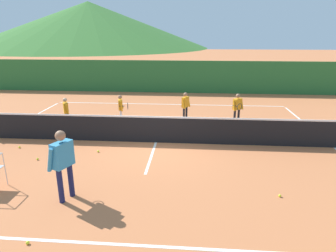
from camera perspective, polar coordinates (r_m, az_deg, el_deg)
ground_plane at (r=10.63m, az=-2.33°, el=-3.18°), size 120.00×120.00×0.00m
line_baseline_near at (r=6.00m, az=-8.88°, el=-21.61°), size 12.31×0.08×0.01m
line_baseline_far at (r=16.22m, az=0.13°, el=4.20°), size 12.31×0.08×0.01m
line_sideline_east at (r=11.65m, az=29.37°, el=-3.62°), size 0.08×11.23×0.01m
line_service_center at (r=10.63m, az=-2.33°, el=-3.16°), size 0.08×5.03×0.01m
tennis_net at (r=10.46m, az=-2.37°, el=-0.62°), size 12.66×0.08×1.05m
instructor at (r=7.18m, az=-19.58°, el=-6.00°), size 0.50×0.85×1.70m
student_0 at (r=12.81m, az=-19.03°, el=2.97°), size 0.36×0.50×1.24m
student_1 at (r=12.80m, az=-9.06°, el=3.73°), size 0.52×0.54×1.23m
student_2 at (r=13.01m, az=3.36°, el=4.25°), size 0.40×0.50×1.28m
student_3 at (r=12.81m, az=13.21°, el=3.74°), size 0.51×0.68×1.33m
tennis_ball_2 at (r=6.48m, az=-25.40°, el=-19.62°), size 0.07×0.07×0.07m
tennis_ball_3 at (r=10.03m, az=-13.28°, el=-4.75°), size 0.07×0.07×0.07m
tennis_ball_4 at (r=10.04m, az=-23.82°, el=-5.82°), size 0.07×0.07×0.07m
tennis_ball_5 at (r=11.30m, az=-26.68°, el=-3.65°), size 0.07×0.07×0.07m
tennis_ball_6 at (r=7.76m, az=20.72°, el=-12.42°), size 0.07×0.07×0.07m
windscreen_fence at (r=19.27m, az=0.91°, el=9.45°), size 27.07×0.08×2.05m
hill_0 at (r=79.38m, az=-14.90°, el=18.29°), size 58.36×58.36×10.83m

